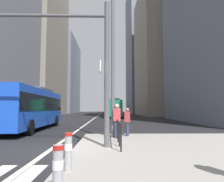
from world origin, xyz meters
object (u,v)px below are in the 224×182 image
at_px(bollard_front, 58,168).
at_px(pedestrian_waiting, 117,119).
at_px(city_bus_blue_oncoming, 31,106).
at_px(traffic_signal_gantry, 61,50).
at_px(car_oncoming_mid, 41,113).
at_px(city_bus_red_receding, 114,108).
at_px(bollard_left, 68,150).
at_px(pedestrian_far, 127,120).
at_px(car_receding_far, 114,111).
at_px(street_lamp_post, 113,43).
at_px(car_receding_near, 109,111).

bearing_deg(bollard_front, pedestrian_waiting, 79.58).
height_order(city_bus_blue_oncoming, traffic_signal_gantry, traffic_signal_gantry).
distance_m(car_oncoming_mid, pedestrian_waiting, 22.12).
distance_m(car_oncoming_mid, traffic_signal_gantry, 23.76).
xyz_separation_m(city_bus_blue_oncoming, city_bus_red_receding, (7.18, 22.37, 0.00)).
height_order(city_bus_blue_oncoming, bollard_front, city_bus_blue_oncoming).
xyz_separation_m(city_bus_blue_oncoming, car_oncoming_mid, (-3.68, 14.06, -0.85)).
bearing_deg(city_bus_red_receding, bollard_left, -93.48).
bearing_deg(car_oncoming_mid, pedestrian_far, -60.00).
distance_m(city_bus_blue_oncoming, bollard_front, 13.90).
height_order(bollard_left, pedestrian_waiting, pedestrian_waiting).
relative_size(city_bus_blue_oncoming, pedestrian_far, 6.97).
xyz_separation_m(car_receding_far, bollard_left, (-2.55, -47.14, -0.33)).
bearing_deg(street_lamp_post, bollard_front, -98.66).
relative_size(car_receding_far, traffic_signal_gantry, 0.72).
xyz_separation_m(street_lamp_post, pedestrian_far, (0.83, 0.58, -4.28)).
bearing_deg(bollard_left, bollard_front, -85.70).
bearing_deg(street_lamp_post, bollard_left, -101.95).
relative_size(car_receding_near, traffic_signal_gantry, 0.74).
height_order(car_receding_far, pedestrian_far, car_receding_far).
bearing_deg(car_receding_near, pedestrian_far, -88.73).
relative_size(car_oncoming_mid, car_receding_near, 0.93).
xyz_separation_m(city_bus_red_receding, bollard_left, (-2.05, -33.65, -1.17)).
bearing_deg(city_bus_blue_oncoming, traffic_signal_gantry, -62.87).
xyz_separation_m(city_bus_red_receding, car_oncoming_mid, (-10.86, -8.31, -0.85)).
bearing_deg(city_bus_blue_oncoming, car_receding_near, 80.16).
distance_m(city_bus_red_receding, street_lamp_post, 27.98).
bearing_deg(car_oncoming_mid, city_bus_red_receding, 37.43).
bearing_deg(car_oncoming_mid, street_lamp_post, -62.63).
xyz_separation_m(street_lamp_post, pedestrian_waiting, (0.21, -0.15, -4.14)).
relative_size(car_receding_near, bollard_left, 4.81).
xyz_separation_m(bollard_front, bollard_left, (-0.12, 1.54, 0.02)).
bearing_deg(traffic_signal_gantry, pedestrian_far, 47.73).
bearing_deg(bollard_left, pedestrian_far, 72.23).
bearing_deg(bollard_left, city_bus_red_receding, 86.52).
bearing_deg(car_oncoming_mid, traffic_signal_gantry, -70.52).
xyz_separation_m(car_oncoming_mid, bollard_left, (8.82, -25.34, -0.32)).
height_order(car_receding_near, pedestrian_waiting, car_receding_near).
distance_m(city_bus_red_receding, car_receding_near, 13.99).
height_order(car_oncoming_mid, bollard_left, car_oncoming_mid).
bearing_deg(car_receding_far, city_bus_blue_oncoming, -102.10).
xyz_separation_m(city_bus_blue_oncoming, car_receding_far, (7.69, 35.86, -0.85)).
height_order(traffic_signal_gantry, bollard_front, traffic_signal_gantry).
distance_m(car_receding_far, pedestrian_far, 40.67).
distance_m(city_bus_blue_oncoming, city_bus_red_receding, 23.50).
height_order(city_bus_blue_oncoming, pedestrian_far, city_bus_blue_oncoming).
bearing_deg(pedestrian_far, pedestrian_waiting, -130.36).
relative_size(bollard_left, pedestrian_waiting, 0.52).
bearing_deg(bollard_left, traffic_signal_gantry, 107.07).
xyz_separation_m(city_bus_blue_oncoming, pedestrian_far, (7.21, -4.80, -0.83)).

